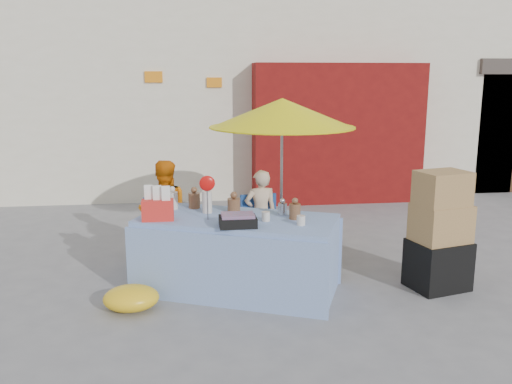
{
  "coord_description": "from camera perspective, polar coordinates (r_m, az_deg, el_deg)",
  "views": [
    {
      "loc": [
        -0.63,
        -5.72,
        2.37
      ],
      "look_at": [
        0.18,
        0.6,
        1.0
      ],
      "focal_mm": 38.0,
      "sensor_mm": 36.0,
      "label": 1
    }
  ],
  "objects": [
    {
      "name": "backdrop",
      "position": [
        13.31,
        -2.43,
        15.28
      ],
      "size": [
        14.0,
        8.0,
        7.8
      ],
      "color": "silver",
      "rests_on": "ground"
    },
    {
      "name": "tarp_bundle",
      "position": [
        5.83,
        -13.0,
        -10.83
      ],
      "size": [
        0.69,
        0.61,
        0.26
      ],
      "primitive_type": "ellipsoid",
      "rotation": [
        0.0,
        0.0,
        0.31
      ],
      "color": "yellow",
      "rests_on": "ground"
    },
    {
      "name": "box_stack",
      "position": [
        6.42,
        18.78,
        -4.33
      ],
      "size": [
        0.71,
        0.63,
        1.35
      ],
      "rotation": [
        0.0,
        0.0,
        0.25
      ],
      "color": "black",
      "rests_on": "ground"
    },
    {
      "name": "chair_right",
      "position": [
        7.07,
        0.62,
        -5.28
      ],
      "size": [
        0.53,
        0.52,
        0.85
      ],
      "rotation": [
        0.0,
        0.0,
        0.11
      ],
      "color": "navy",
      "rests_on": "ground"
    },
    {
      "name": "umbrella",
      "position": [
        7.09,
        2.77,
        8.25
      ],
      "size": [
        1.9,
        1.9,
        2.09
      ],
      "color": "gray",
      "rests_on": "ground"
    },
    {
      "name": "vendor_orange",
      "position": [
        7.03,
        -9.66,
        -2.06
      ],
      "size": [
        0.7,
        0.57,
        1.33
      ],
      "primitive_type": "imported",
      "rotation": [
        0.0,
        0.0,
        3.25
      ],
      "color": "orange",
      "rests_on": "ground"
    },
    {
      "name": "ground",
      "position": [
        6.23,
        -0.96,
        -10.25
      ],
      "size": [
        80.0,
        80.0,
        0.0
      ],
      "primitive_type": "plane",
      "color": "slate",
      "rests_on": "ground"
    },
    {
      "name": "vendor_beige",
      "position": [
        7.1,
        0.49,
        -2.37
      ],
      "size": [
        0.46,
        0.33,
        1.18
      ],
      "primitive_type": "imported",
      "rotation": [
        0.0,
        0.0,
        3.25
      ],
      "color": "beige",
      "rests_on": "ground"
    },
    {
      "name": "chair_left",
      "position": [
        7.01,
        -9.6,
        -5.59
      ],
      "size": [
        0.53,
        0.52,
        0.85
      ],
      "rotation": [
        0.0,
        0.0,
        0.11
      ],
      "color": "navy",
      "rests_on": "ground"
    },
    {
      "name": "market_table",
      "position": [
        6.08,
        -2.04,
        -6.45
      ],
      "size": [
        2.42,
        1.8,
        1.33
      ],
      "rotation": [
        0.0,
        0.0,
        -0.4
      ],
      "color": "#889EDA",
      "rests_on": "ground"
    }
  ]
}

